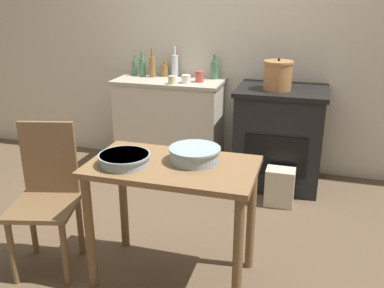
# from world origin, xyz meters

# --- Properties ---
(ground_plane) EXTENTS (14.00, 14.00, 0.00)m
(ground_plane) POSITION_xyz_m (0.00, 0.00, 0.00)
(ground_plane) COLOR brown
(wall_back) EXTENTS (8.00, 0.07, 2.55)m
(wall_back) POSITION_xyz_m (0.00, 1.58, 1.27)
(wall_back) COLOR beige
(wall_back) RESTS_ON ground_plane
(counter_cabinet) EXTENTS (1.06, 0.52, 0.92)m
(counter_cabinet) POSITION_xyz_m (-0.48, 1.30, 0.46)
(counter_cabinet) COLOR beige
(counter_cabinet) RESTS_ON ground_plane
(stove) EXTENTS (0.80, 0.67, 0.92)m
(stove) POSITION_xyz_m (0.62, 1.23, 0.46)
(stove) COLOR black
(stove) RESTS_ON ground_plane
(work_table) EXTENTS (0.99, 0.57, 0.78)m
(work_table) POSITION_xyz_m (0.13, -0.41, 0.64)
(work_table) COLOR olive
(work_table) RESTS_ON ground_plane
(chair) EXTENTS (0.49, 0.49, 0.96)m
(chair) POSITION_xyz_m (-0.70, -0.48, 0.51)
(chair) COLOR brown
(chair) RESTS_ON ground_plane
(flour_sack) EXTENTS (0.24, 0.17, 0.33)m
(flour_sack) POSITION_xyz_m (0.68, 0.77, 0.16)
(flour_sack) COLOR beige
(flour_sack) RESTS_ON ground_plane
(stock_pot) EXTENTS (0.25, 0.25, 0.28)m
(stock_pot) POSITION_xyz_m (0.57, 1.15, 1.04)
(stock_pot) COLOR #B77A47
(stock_pot) RESTS_ON stove
(mixing_bowl_large) EXTENTS (0.31, 0.31, 0.09)m
(mixing_bowl_large) POSITION_xyz_m (0.24, -0.33, 0.83)
(mixing_bowl_large) COLOR #93A8B2
(mixing_bowl_large) RESTS_ON work_table
(mixing_bowl_small) EXTENTS (0.31, 0.31, 0.06)m
(mixing_bowl_small) POSITION_xyz_m (-0.14, -0.49, 0.82)
(mixing_bowl_small) COLOR #93A8B2
(mixing_bowl_small) RESTS_ON work_table
(bottle_far_left) EXTENTS (0.08, 0.08, 0.24)m
(bottle_far_left) POSITION_xyz_m (-0.07, 1.47, 1.01)
(bottle_far_left) COLOR #517F5B
(bottle_far_left) RESTS_ON counter_cabinet
(bottle_left) EXTENTS (0.07, 0.07, 0.25)m
(bottle_left) POSITION_xyz_m (-0.80, 1.40, 1.01)
(bottle_left) COLOR #517F5B
(bottle_left) RESTS_ON counter_cabinet
(bottle_mid_left) EXTENTS (0.07, 0.07, 0.30)m
(bottle_mid_left) POSITION_xyz_m (-0.48, 1.47, 1.03)
(bottle_mid_left) COLOR silver
(bottle_mid_left) RESTS_ON counter_cabinet
(bottle_center_left) EXTENTS (0.08, 0.08, 0.17)m
(bottle_center_left) POSITION_xyz_m (-0.58, 1.45, 0.98)
(bottle_center_left) COLOR olive
(bottle_center_left) RESTS_ON counter_cabinet
(bottle_center) EXTENTS (0.06, 0.06, 0.20)m
(bottle_center) POSITION_xyz_m (-0.89, 1.43, 1.00)
(bottle_center) COLOR #517F5B
(bottle_center) RESTS_ON counter_cabinet
(bottle_center_right) EXTENTS (0.06, 0.06, 0.28)m
(bottle_center_right) POSITION_xyz_m (-0.69, 1.38, 1.03)
(bottle_center_right) COLOR olive
(bottle_center_right) RESTS_ON counter_cabinet
(cup_mid_right) EXTENTS (0.08, 0.08, 0.08)m
(cup_mid_right) POSITION_xyz_m (-0.28, 1.19, 0.96)
(cup_mid_right) COLOR silver
(cup_mid_right) RESTS_ON counter_cabinet
(cup_right) EXTENTS (0.08, 0.08, 0.10)m
(cup_right) POSITION_xyz_m (-0.17, 1.28, 0.97)
(cup_right) COLOR #B74C42
(cup_right) RESTS_ON counter_cabinet
(cup_far_right) EXTENTS (0.07, 0.07, 0.08)m
(cup_far_right) POSITION_xyz_m (-0.39, 1.12, 0.96)
(cup_far_right) COLOR beige
(cup_far_right) RESTS_ON counter_cabinet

